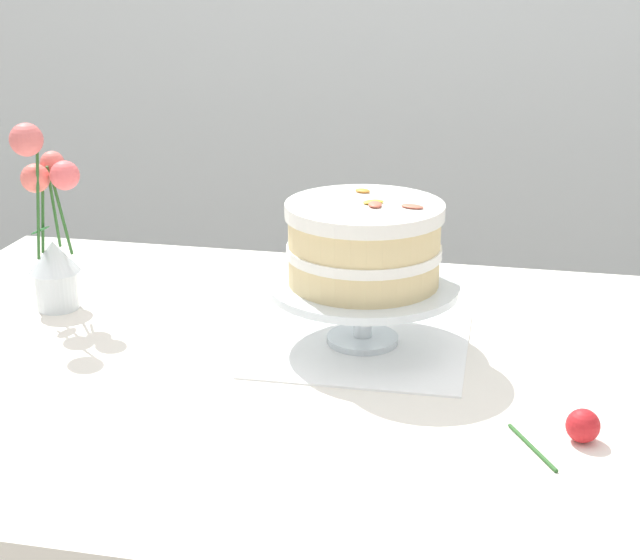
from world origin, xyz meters
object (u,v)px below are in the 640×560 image
dining_table (288,426)px  cake_stand (363,293)px  layer_cake (364,243)px  fallen_rose (581,426)px  flower_vase (50,232)px

dining_table → cake_stand: (0.09, 0.11, 0.18)m
dining_table → layer_cake: bearing=50.9°
cake_stand → layer_cake: 0.08m
dining_table → fallen_rose: 0.44m
cake_stand → layer_cake: bearing=10.4°
dining_table → cake_stand: size_ratio=4.83×
dining_table → flower_vase: size_ratio=4.37×
dining_table → fallen_rose: (0.40, -0.13, 0.11)m
cake_stand → fallen_rose: cake_stand is taller
layer_cake → flower_vase: flower_vase is taller
cake_stand → layer_cake: size_ratio=1.23×
cake_stand → layer_cake: layer_cake is taller
layer_cake → fallen_rose: size_ratio=2.12×
layer_cake → fallen_rose: layer_cake is taller
cake_stand → dining_table: bearing=-129.1°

